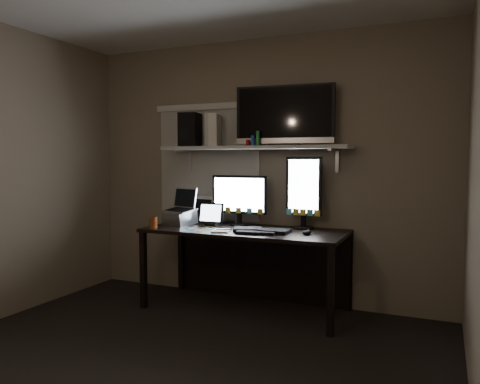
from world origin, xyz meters
The scene contains 19 objects.
floor centered at (0.00, 0.00, 0.00)m, with size 3.60×3.60×0.00m, color black.
back_wall centered at (0.00, 1.80, 1.25)m, with size 3.60×3.60×0.00m, color #7D6D5A.
window_blinds centered at (-0.55, 1.79, 1.30)m, with size 1.10×0.02×1.10m, color beige.
desk centered at (0.00, 1.55, 0.55)m, with size 1.80×0.75×0.73m.
wall_shelf centered at (0.00, 1.62, 1.46)m, with size 1.80×0.35×0.03m, color beige.
monitor_landscape centered at (-0.14, 1.62, 0.97)m, with size 0.55×0.06×0.49m, color black.
monitor_portrait centered at (0.48, 1.66, 1.06)m, with size 0.33×0.06×0.66m, color black.
keyboard centered at (0.20, 1.33, 0.75)m, with size 0.50×0.20×0.03m, color black.
mouse centered at (0.59, 1.36, 0.75)m, with size 0.07×0.11×0.04m, color black.
notepad centered at (-0.14, 1.23, 0.74)m, with size 0.15×0.20×0.01m, color white.
tablet centered at (-0.37, 1.49, 0.84)m, with size 0.25×0.10×0.22m, color black.
file_sorter centered at (-0.56, 1.70, 0.85)m, with size 0.20×0.09×0.25m, color black.
laptop centered at (-0.69, 1.45, 0.90)m, with size 0.30×0.25×0.34m, color #AFAFB3.
cup centered at (-0.78, 1.13, 0.78)m, with size 0.07×0.07×0.11m, color brown.
sticky_notes centered at (-0.44, 1.31, 0.73)m, with size 0.29×0.21×0.00m, color gold, non-canonical shape.
tv centered at (0.29, 1.67, 1.75)m, with size 0.90×0.16×0.54m, color black.
game_console centered at (-0.39, 1.62, 1.63)m, with size 0.08×0.26×0.30m, color beige.
speaker centered at (-0.67, 1.63, 1.64)m, with size 0.18×0.22×0.33m, color black.
bottles centered at (0.02, 1.57, 1.54)m, with size 0.20×0.05×0.13m, color #A50F0C, non-canonical shape.
Camera 1 is at (1.63, -2.40, 1.36)m, focal length 35.00 mm.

